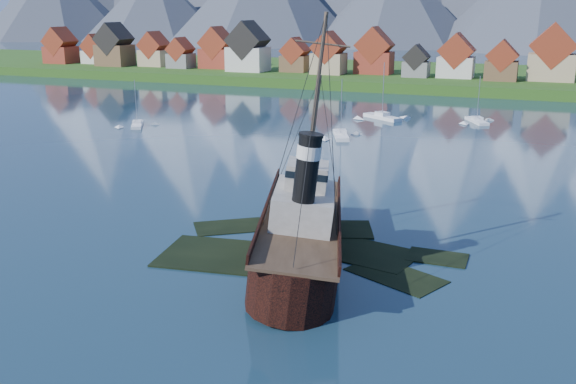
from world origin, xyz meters
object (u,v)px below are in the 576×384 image
(sailboat_a, at_px, (137,125))
(sailboat_f, at_px, (341,136))
(tugboat_wreck, at_px, (302,226))
(sailboat_e, at_px, (477,121))
(sailboat_c, at_px, (382,118))

(sailboat_a, xyz_separation_m, sailboat_f, (44.08, 4.41, 0.03))
(tugboat_wreck, relative_size, sailboat_e, 3.08)
(tugboat_wreck, distance_m, sailboat_a, 81.68)
(sailboat_a, distance_m, sailboat_f, 44.30)
(sailboat_c, bearing_deg, sailboat_e, -46.86)
(sailboat_a, bearing_deg, sailboat_f, -24.55)
(sailboat_f, bearing_deg, tugboat_wreck, -98.62)
(tugboat_wreck, height_order, sailboat_f, tugboat_wreck)
(sailboat_e, bearing_deg, sailboat_f, -157.33)
(sailboat_f, bearing_deg, sailboat_a, 164.05)
(sailboat_a, distance_m, sailboat_c, 54.62)
(tugboat_wreck, bearing_deg, sailboat_a, 118.71)
(sailboat_e, bearing_deg, tugboat_wreck, -122.15)
(sailboat_a, distance_m, sailboat_e, 74.30)
(sailboat_c, distance_m, sailboat_f, 23.82)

